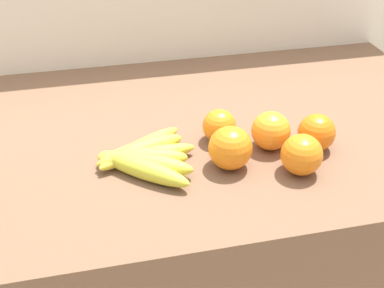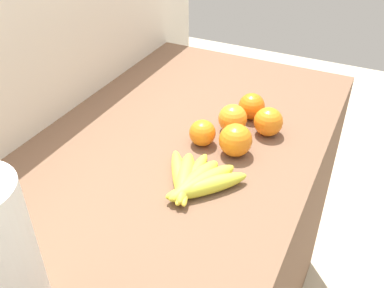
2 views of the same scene
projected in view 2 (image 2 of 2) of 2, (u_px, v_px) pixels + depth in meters
The scene contains 8 objects.
counter at pixel (164, 287), 1.32m from camera, with size 1.42×0.72×0.94m, color brown.
wall_back at pixel (53, 205), 1.35m from camera, with size 1.82×0.06×1.30m, color silver.
banana_bunch at pixel (195, 180), 0.97m from camera, with size 0.20×0.22×0.04m.
orange_back_right at pixel (236, 140), 1.07m from camera, with size 0.08×0.08×0.08m, color orange.
orange_front at pixel (233, 119), 1.16m from camera, with size 0.08×0.08×0.08m, color orange.
orange_back_left at pixel (268, 122), 1.14m from camera, with size 0.08×0.08×0.08m, color orange.
orange_right at pixel (252, 106), 1.21m from camera, with size 0.07×0.07×0.07m, color orange.
orange_far_right at pixel (202, 133), 1.11m from camera, with size 0.07×0.07×0.07m, color orange.
Camera 2 is at (-0.71, -0.44, 1.58)m, focal length 40.37 mm.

